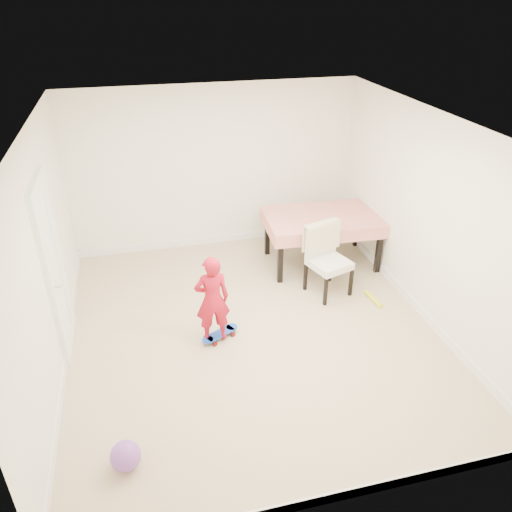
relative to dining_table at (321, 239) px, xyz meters
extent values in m
plane|color=tan|center=(-1.44, -1.42, -0.40)|extent=(5.00, 5.00, 0.00)
cube|color=white|center=(-1.44, -1.42, 2.18)|extent=(4.50, 5.00, 0.04)
cube|color=white|center=(-1.44, 1.06, 0.90)|extent=(4.50, 0.04, 2.60)
cube|color=white|center=(-1.44, -3.90, 0.90)|extent=(4.50, 0.04, 2.60)
cube|color=white|center=(-3.67, -1.42, 0.90)|extent=(0.04, 5.00, 2.60)
cube|color=white|center=(0.79, -1.42, 0.90)|extent=(0.04, 5.00, 2.60)
cube|color=white|center=(-3.67, -1.12, 0.62)|extent=(0.11, 0.94, 2.11)
cube|color=white|center=(-1.44, 1.07, -0.34)|extent=(4.50, 0.02, 0.12)
cube|color=white|center=(-1.44, -3.91, -0.34)|extent=(4.50, 0.02, 0.12)
cube|color=white|center=(-3.68, -1.42, -0.34)|extent=(0.02, 5.00, 0.12)
cube|color=white|center=(0.80, -1.42, -0.34)|extent=(0.02, 5.00, 0.12)
imported|color=#B51227|center=(-1.95, -1.52, 0.17)|extent=(0.42, 0.28, 1.14)
sphere|color=purple|center=(-3.03, -3.13, -0.26)|extent=(0.28, 0.28, 0.28)
cylinder|color=yellow|center=(0.34, -1.20, -0.37)|extent=(0.10, 0.40, 0.06)
camera|label=1|loc=(-2.63, -6.37, 3.49)|focal=35.00mm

